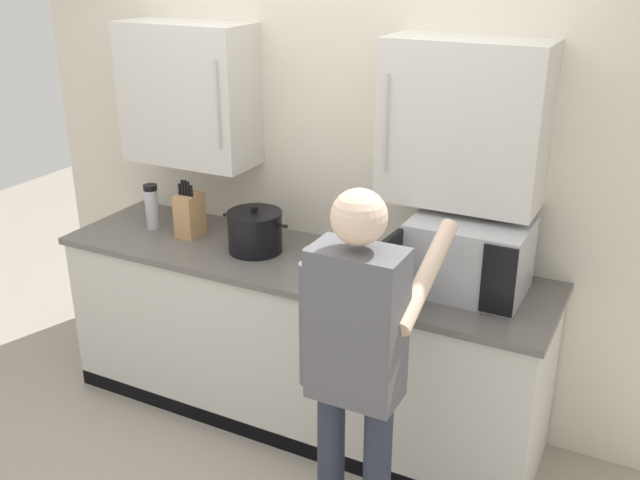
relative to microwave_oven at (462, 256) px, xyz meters
name	(u,v)px	position (x,y,z in m)	size (l,w,h in m)	color
back_wall_tiled	(328,143)	(-0.83, 0.30, 0.35)	(3.69, 0.44, 2.75)	beige
counter_unit	(299,339)	(-0.83, -0.04, -0.63)	(2.58, 0.70, 0.93)	beige
microwave_oven	(462,256)	(0.00, 0.00, 0.00)	(0.55, 0.77, 0.34)	#B7BABF
stock_pot	(255,231)	(-1.08, -0.04, -0.06)	(0.38, 0.28, 0.24)	black
fruit_bowl	(324,256)	(-0.68, -0.03, -0.13)	(0.22, 0.22, 0.09)	white
thermos_flask	(152,206)	(-1.76, -0.03, -0.04)	(0.08, 0.08, 0.25)	#B7BABF
knife_block	(190,215)	(-1.50, -0.02, -0.05)	(0.11, 0.15, 0.32)	tan
person_figure	(357,358)	(-0.14, -0.84, -0.12)	(0.44, 0.63, 1.64)	#282D3D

